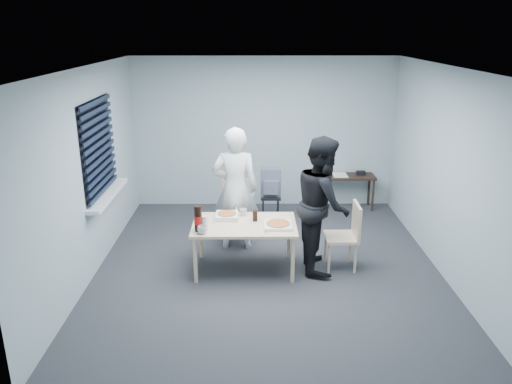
{
  "coord_description": "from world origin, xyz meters",
  "views": [
    {
      "loc": [
        -0.2,
        -6.02,
        3.05
      ],
      "look_at": [
        -0.15,
        0.1,
        1.02
      ],
      "focal_mm": 35.0,
      "sensor_mm": 36.0,
      "label": 1
    }
  ],
  "objects_px": {
    "stool": "(271,202)",
    "mug_b": "(243,212)",
    "person_black": "(322,204)",
    "mug_a": "(202,230)",
    "dining_table": "(244,228)",
    "side_table": "(348,180)",
    "chair_far": "(236,205)",
    "person_white": "(235,189)",
    "chair_right": "(348,231)",
    "backpack": "(271,183)",
    "soda_bottle": "(198,219)"
  },
  "relations": [
    {
      "from": "dining_table",
      "to": "chair_right",
      "type": "height_order",
      "value": "chair_right"
    },
    {
      "from": "stool",
      "to": "mug_b",
      "type": "relative_size",
      "value": 4.49
    },
    {
      "from": "person_white",
      "to": "chair_far",
      "type": "bearing_deg",
      "value": -89.03
    },
    {
      "from": "side_table",
      "to": "person_black",
      "type": "bearing_deg",
      "value": -108.83
    },
    {
      "from": "side_table",
      "to": "stool",
      "type": "bearing_deg",
      "value": -155.16
    },
    {
      "from": "dining_table",
      "to": "backpack",
      "type": "xyz_separation_m",
      "value": [
        0.4,
        1.69,
        0.09
      ]
    },
    {
      "from": "person_white",
      "to": "person_black",
      "type": "height_order",
      "value": "same"
    },
    {
      "from": "stool",
      "to": "backpack",
      "type": "bearing_deg",
      "value": -90.0
    },
    {
      "from": "dining_table",
      "to": "soda_bottle",
      "type": "xyz_separation_m",
      "value": [
        -0.57,
        -0.23,
        0.22
      ]
    },
    {
      "from": "chair_right",
      "to": "side_table",
      "type": "distance_m",
      "value": 2.33
    },
    {
      "from": "stool",
      "to": "chair_right",
      "type": "bearing_deg",
      "value": -60.04
    },
    {
      "from": "backpack",
      "to": "soda_bottle",
      "type": "xyz_separation_m",
      "value": [
        -0.96,
        -1.92,
        0.13
      ]
    },
    {
      "from": "dining_table",
      "to": "mug_b",
      "type": "xyz_separation_m",
      "value": [
        -0.02,
        0.3,
        0.11
      ]
    },
    {
      "from": "chair_far",
      "to": "side_table",
      "type": "distance_m",
      "value": 2.3
    },
    {
      "from": "chair_far",
      "to": "mug_b",
      "type": "bearing_deg",
      "value": -81.08
    },
    {
      "from": "mug_b",
      "to": "soda_bottle",
      "type": "height_order",
      "value": "soda_bottle"
    },
    {
      "from": "person_white",
      "to": "backpack",
      "type": "xyz_separation_m",
      "value": [
        0.54,
        0.98,
        -0.21
      ]
    },
    {
      "from": "dining_table",
      "to": "soda_bottle",
      "type": "height_order",
      "value": "soda_bottle"
    },
    {
      "from": "chair_right",
      "to": "soda_bottle",
      "type": "xyz_separation_m",
      "value": [
        -1.92,
        -0.28,
        0.29
      ]
    },
    {
      "from": "dining_table",
      "to": "person_black",
      "type": "height_order",
      "value": "person_black"
    },
    {
      "from": "chair_far",
      "to": "side_table",
      "type": "bearing_deg",
      "value": 33.36
    },
    {
      "from": "person_white",
      "to": "chair_right",
      "type": "bearing_deg",
      "value": 156.19
    },
    {
      "from": "person_black",
      "to": "backpack",
      "type": "height_order",
      "value": "person_black"
    },
    {
      "from": "chair_far",
      "to": "stool",
      "type": "xyz_separation_m",
      "value": [
        0.54,
        0.63,
        -0.17
      ]
    },
    {
      "from": "dining_table",
      "to": "mug_a",
      "type": "xyz_separation_m",
      "value": [
        -0.51,
        -0.32,
        0.11
      ]
    },
    {
      "from": "dining_table",
      "to": "side_table",
      "type": "distance_m",
      "value": 2.94
    },
    {
      "from": "mug_b",
      "to": "soda_bottle",
      "type": "distance_m",
      "value": 0.76
    },
    {
      "from": "backpack",
      "to": "dining_table",
      "type": "bearing_deg",
      "value": -84.45
    },
    {
      "from": "dining_table",
      "to": "person_black",
      "type": "xyz_separation_m",
      "value": [
        1.0,
        0.08,
        0.3
      ]
    },
    {
      "from": "person_black",
      "to": "stool",
      "type": "relative_size",
      "value": 3.94
    },
    {
      "from": "person_black",
      "to": "mug_a",
      "type": "bearing_deg",
      "value": 104.71
    },
    {
      "from": "person_white",
      "to": "mug_a",
      "type": "height_order",
      "value": "person_white"
    },
    {
      "from": "stool",
      "to": "mug_a",
      "type": "distance_m",
      "value": 2.25
    },
    {
      "from": "chair_right",
      "to": "mug_a",
      "type": "relative_size",
      "value": 7.24
    },
    {
      "from": "chair_right",
      "to": "backpack",
      "type": "relative_size",
      "value": 1.94
    },
    {
      "from": "person_black",
      "to": "soda_bottle",
      "type": "height_order",
      "value": "person_black"
    },
    {
      "from": "person_white",
      "to": "mug_a",
      "type": "bearing_deg",
      "value": 70.25
    },
    {
      "from": "backpack",
      "to": "chair_right",
      "type": "bearing_deg",
      "value": -41.01
    },
    {
      "from": "dining_table",
      "to": "person_black",
      "type": "relative_size",
      "value": 0.75
    },
    {
      "from": "dining_table",
      "to": "person_white",
      "type": "xyz_separation_m",
      "value": [
        -0.14,
        0.71,
        0.3
      ]
    },
    {
      "from": "person_white",
      "to": "mug_b",
      "type": "bearing_deg",
      "value": 105.76
    },
    {
      "from": "chair_far",
      "to": "mug_a",
      "type": "height_order",
      "value": "chair_far"
    },
    {
      "from": "chair_right",
      "to": "person_black",
      "type": "distance_m",
      "value": 0.51
    },
    {
      "from": "person_black",
      "to": "mug_a",
      "type": "height_order",
      "value": "person_black"
    },
    {
      "from": "chair_right",
      "to": "side_table",
      "type": "xyz_separation_m",
      "value": [
        0.43,
        2.29,
        0.01
      ]
    },
    {
      "from": "person_white",
      "to": "stool",
      "type": "xyz_separation_m",
      "value": [
        0.54,
        1.0,
        -0.55
      ]
    },
    {
      "from": "chair_far",
      "to": "soda_bottle",
      "type": "relative_size",
      "value": 2.74
    },
    {
      "from": "chair_far",
      "to": "person_black",
      "type": "relative_size",
      "value": 0.5
    },
    {
      "from": "chair_far",
      "to": "stool",
      "type": "height_order",
      "value": "chair_far"
    },
    {
      "from": "chair_far",
      "to": "soda_bottle",
      "type": "distance_m",
      "value": 1.4
    }
  ]
}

